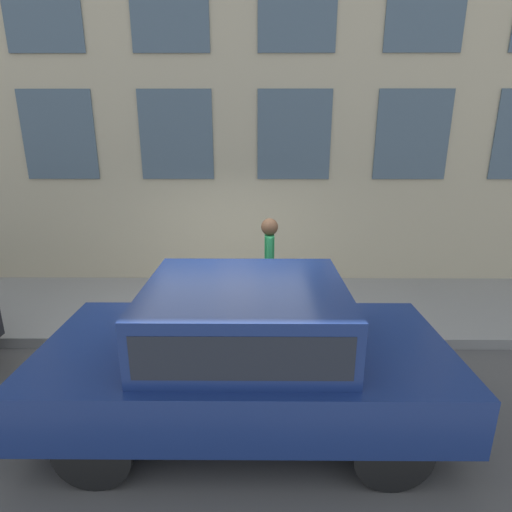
{
  "coord_description": "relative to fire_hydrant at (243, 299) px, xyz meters",
  "views": [
    {
      "loc": [
        -5.4,
        -0.46,
        3.11
      ],
      "look_at": [
        0.64,
        -0.42,
        1.29
      ],
      "focal_mm": 28.0,
      "sensor_mm": 36.0,
      "label": 1
    }
  ],
  "objects": [
    {
      "name": "fire_hydrant",
      "position": [
        0.0,
        0.0,
        0.0
      ],
      "size": [
        0.37,
        0.47,
        0.87
      ],
      "color": "#2D7260",
      "rests_on": "sidewalk"
    },
    {
      "name": "ground_plane",
      "position": [
        -0.51,
        0.2,
        -0.62
      ],
      "size": [
        80.0,
        80.0,
        0.0
      ],
      "primitive_type": "plane",
      "color": "#514F4C"
    },
    {
      "name": "parked_car_navy_near",
      "position": [
        -2.02,
        -0.11,
        0.29
      ],
      "size": [
        2.07,
        4.35,
        1.63
      ],
      "color": "black",
      "rests_on": "ground_plane"
    },
    {
      "name": "building_facade",
      "position": [
        2.35,
        0.2,
        4.26
      ],
      "size": [
        0.33,
        40.0,
        9.74
      ],
      "color": "#C6B793",
      "rests_on": "ground_plane"
    },
    {
      "name": "sidewalk",
      "position": [
        0.85,
        0.2,
        -0.53
      ],
      "size": [
        2.71,
        60.0,
        0.17
      ],
      "color": "gray",
      "rests_on": "ground_plane"
    },
    {
      "name": "person",
      "position": [
        0.27,
        -0.43,
        0.57
      ],
      "size": [
        0.41,
        0.27,
        1.7
      ],
      "rotation": [
        0.0,
        0.0,
        2.19
      ],
      "color": "navy",
      "rests_on": "sidewalk"
    }
  ]
}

